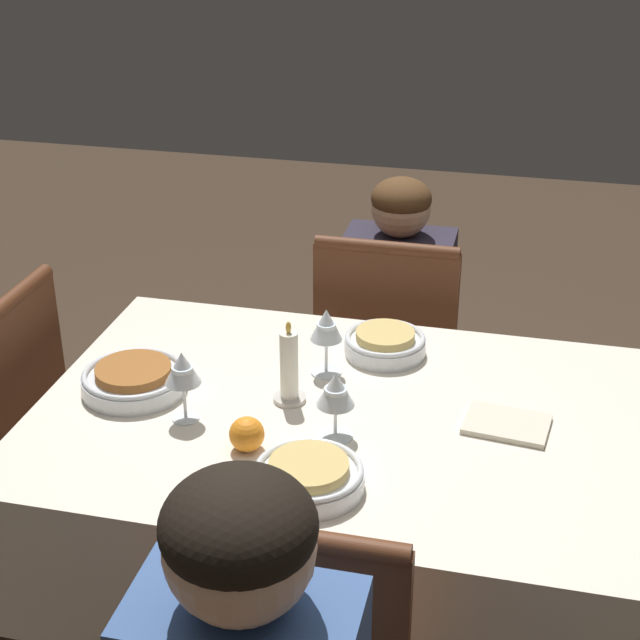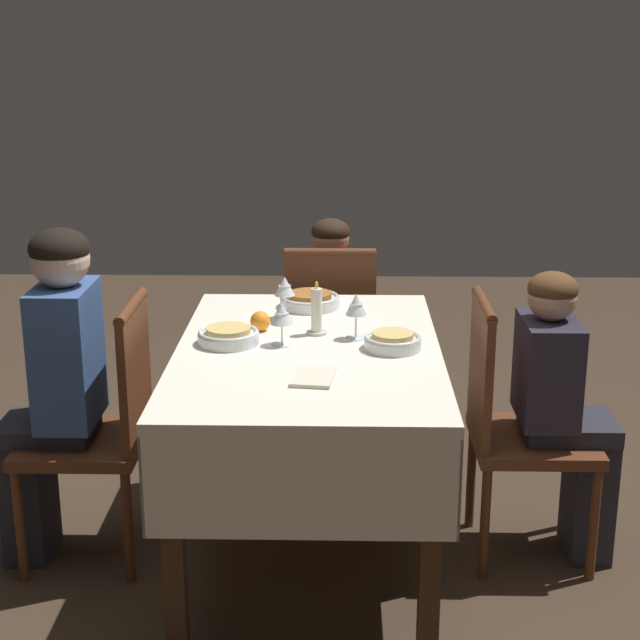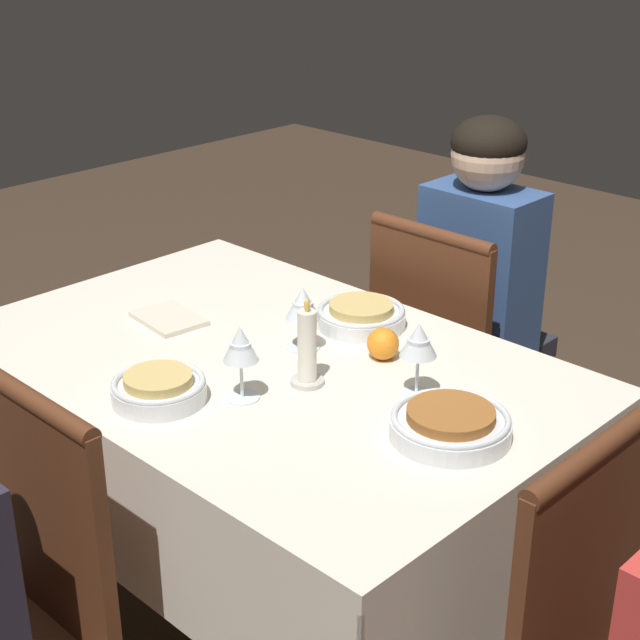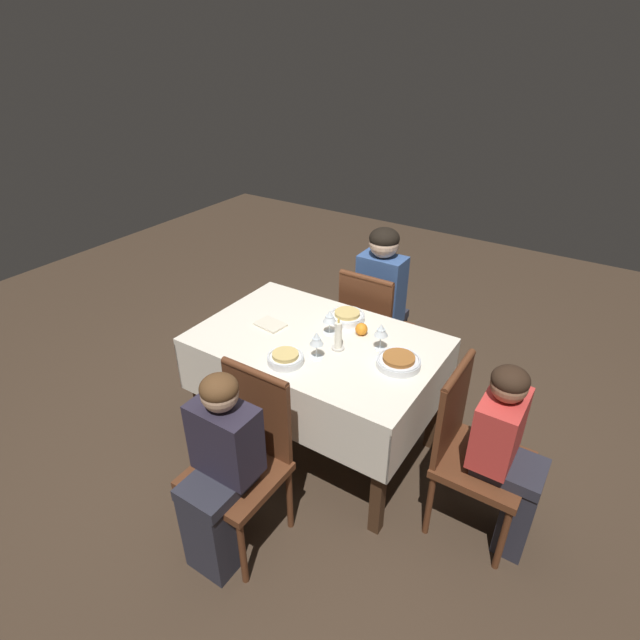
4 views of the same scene
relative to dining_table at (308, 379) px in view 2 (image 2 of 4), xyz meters
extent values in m
plane|color=#3D2D21|center=(0.00, 0.00, -0.65)|extent=(8.00, 8.00, 0.00)
cube|color=silver|center=(0.00, 0.00, 0.09)|extent=(1.32, 0.86, 0.04)
cube|color=silver|center=(0.00, 0.43, -0.08)|extent=(1.32, 0.01, 0.30)
cube|color=silver|center=(0.00, -0.43, -0.08)|extent=(1.32, 0.01, 0.30)
cube|color=silver|center=(0.66, 0.00, -0.08)|extent=(0.01, 0.86, 0.30)
cube|color=silver|center=(-0.66, 0.00, -0.08)|extent=(0.01, 0.86, 0.30)
cube|color=#3D2616|center=(0.59, 0.36, -0.29)|extent=(0.06, 0.06, 0.72)
cube|color=#3D2616|center=(-0.59, 0.36, -0.29)|extent=(0.06, 0.06, 0.72)
cube|color=#3D2616|center=(0.59, -0.36, -0.29)|extent=(0.06, 0.06, 0.72)
cube|color=#3D2616|center=(-0.59, -0.36, -0.29)|extent=(0.06, 0.06, 0.72)
cube|color=#562D19|center=(0.01, -0.76, -0.23)|extent=(0.41, 0.41, 0.04)
cube|color=#562D19|center=(0.01, -0.57, 0.02)|extent=(0.37, 0.03, 0.46)
cylinder|color=#562D19|center=(0.01, -0.57, 0.25)|extent=(0.37, 0.04, 0.04)
cylinder|color=#562D19|center=(-0.17, -0.94, -0.45)|extent=(0.03, 0.03, 0.40)
cylinder|color=#562D19|center=(0.19, -0.94, -0.45)|extent=(0.03, 0.03, 0.40)
cylinder|color=#562D19|center=(-0.17, -0.58, -0.45)|extent=(0.03, 0.03, 0.40)
cylinder|color=#562D19|center=(0.19, -0.58, -0.45)|extent=(0.03, 0.03, 0.40)
cube|color=#562D19|center=(-0.99, 0.06, -0.23)|extent=(0.41, 0.41, 0.04)
cube|color=#562D19|center=(-0.80, 0.06, 0.02)|extent=(0.03, 0.37, 0.46)
cylinder|color=#562D19|center=(-0.80, 0.06, 0.25)|extent=(0.04, 0.37, 0.04)
cylinder|color=#562D19|center=(-1.17, 0.24, -0.45)|extent=(0.03, 0.03, 0.40)
cylinder|color=#562D19|center=(-1.17, -0.12, -0.45)|extent=(0.03, 0.03, 0.40)
cylinder|color=#562D19|center=(-0.81, 0.24, -0.45)|extent=(0.03, 0.03, 0.40)
cylinder|color=#562D19|center=(-0.81, -0.12, -0.45)|extent=(0.03, 0.03, 0.40)
cube|color=#562D19|center=(-0.04, 0.76, -0.23)|extent=(0.41, 0.41, 0.04)
cube|color=#562D19|center=(-0.04, 0.57, 0.02)|extent=(0.37, 0.03, 0.46)
cylinder|color=#562D19|center=(-0.04, 0.57, 0.25)|extent=(0.37, 0.04, 0.04)
cylinder|color=#562D19|center=(0.14, 0.94, -0.45)|extent=(0.03, 0.03, 0.40)
cylinder|color=#562D19|center=(-0.22, 0.94, -0.45)|extent=(0.03, 0.03, 0.40)
cylinder|color=#562D19|center=(0.14, 0.58, -0.45)|extent=(0.03, 0.03, 0.40)
cylinder|color=#562D19|center=(-0.22, 0.58, -0.45)|extent=(0.03, 0.03, 0.40)
cube|color=#282833|center=(0.01, -0.96, -0.43)|extent=(0.22, 0.14, 0.44)
cube|color=#282833|center=(0.01, -0.88, -0.18)|extent=(0.24, 0.31, 0.06)
cube|color=#38568E|center=(0.01, -0.79, 0.08)|extent=(0.30, 0.18, 0.46)
sphere|color=beige|center=(0.01, -0.79, 0.40)|extent=(0.19, 0.19, 0.19)
ellipsoid|color=black|center=(0.01, -0.79, 0.44)|extent=(0.19, 0.19, 0.13)
cube|color=#282833|center=(-1.19, 0.06, -0.43)|extent=(0.14, 0.22, 0.44)
cube|color=#282833|center=(-1.11, 0.06, -0.18)|extent=(0.31, 0.24, 0.06)
cube|color=red|center=(-1.02, 0.06, 0.02)|extent=(0.18, 0.30, 0.33)
sphere|color=#9E7051|center=(-1.02, 0.06, 0.26)|extent=(0.16, 0.16, 0.16)
ellipsoid|color=black|center=(-1.02, 0.06, 0.29)|extent=(0.16, 0.16, 0.11)
cube|color=#282833|center=(-0.04, 0.96, -0.43)|extent=(0.23, 0.14, 0.44)
cube|color=#282833|center=(-0.04, 0.88, -0.18)|extent=(0.24, 0.31, 0.06)
cube|color=#282333|center=(-0.04, 0.79, 0.02)|extent=(0.30, 0.18, 0.35)
sphere|color=#D6A884|center=(-0.04, 0.79, 0.27)|extent=(0.16, 0.16, 0.16)
ellipsoid|color=brown|center=(-0.04, 0.79, 0.30)|extent=(0.16, 0.16, 0.11)
cylinder|color=silver|center=(-0.03, -0.26, 0.13)|extent=(0.20, 0.20, 0.04)
torus|color=silver|center=(-0.03, -0.26, 0.15)|extent=(0.20, 0.20, 0.01)
cylinder|color=tan|center=(-0.03, -0.26, 0.16)|extent=(0.15, 0.15, 0.02)
cylinder|color=white|center=(-0.02, -0.09, 0.11)|extent=(0.07, 0.07, 0.00)
cylinder|color=white|center=(-0.02, -0.09, 0.15)|extent=(0.01, 0.01, 0.07)
cone|color=white|center=(-0.02, -0.09, 0.22)|extent=(0.08, 0.08, 0.07)
cylinder|color=white|center=(-0.02, -0.09, 0.20)|extent=(0.05, 0.05, 0.03)
cylinder|color=silver|center=(-0.48, -0.01, 0.13)|extent=(0.22, 0.22, 0.04)
torus|color=silver|center=(-0.48, -0.01, 0.15)|extent=(0.22, 0.22, 0.01)
cylinder|color=#995B28|center=(-0.48, -0.01, 0.16)|extent=(0.16, 0.16, 0.02)
cylinder|color=white|center=(-0.33, -0.09, 0.11)|extent=(0.06, 0.06, 0.00)
cylinder|color=white|center=(-0.33, -0.09, 0.15)|extent=(0.01, 0.01, 0.08)
cone|color=white|center=(-0.33, -0.09, 0.23)|extent=(0.07, 0.07, 0.07)
cylinder|color=white|center=(-0.33, -0.09, 0.22)|extent=(0.04, 0.04, 0.03)
cylinder|color=silver|center=(0.01, 0.27, 0.13)|extent=(0.19, 0.19, 0.04)
torus|color=silver|center=(0.01, 0.27, 0.15)|extent=(0.18, 0.18, 0.01)
cylinder|color=tan|center=(0.01, 0.27, 0.16)|extent=(0.13, 0.13, 0.02)
cylinder|color=white|center=(-0.10, 0.16, 0.11)|extent=(0.07, 0.07, 0.00)
cylinder|color=white|center=(-0.10, 0.16, 0.15)|extent=(0.01, 0.01, 0.08)
cone|color=white|center=(-0.10, 0.16, 0.23)|extent=(0.07, 0.07, 0.07)
cylinder|color=white|center=(-0.10, 0.16, 0.22)|extent=(0.04, 0.04, 0.03)
cylinder|color=beige|center=(-0.15, 0.02, 0.11)|extent=(0.07, 0.07, 0.01)
cylinder|color=white|center=(-0.15, 0.02, 0.19)|extent=(0.04, 0.04, 0.15)
ellipsoid|color=#F9C64C|center=(-0.15, 0.02, 0.28)|extent=(0.01, 0.01, 0.03)
sphere|color=orange|center=(-0.18, -0.17, 0.14)|extent=(0.07, 0.07, 0.07)
cube|color=beige|center=(0.30, 0.03, 0.12)|extent=(0.18, 0.14, 0.01)
camera|label=1|loc=(0.32, -1.68, 1.18)|focal=55.00mm
camera|label=2|loc=(3.03, 0.10, 1.11)|focal=55.00mm
camera|label=3|loc=(-1.39, 1.27, 1.03)|focal=55.00mm
camera|label=4|loc=(-1.27, 1.93, 1.56)|focal=28.00mm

